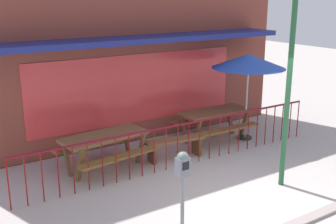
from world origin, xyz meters
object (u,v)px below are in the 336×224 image
patio_umbrella (249,62)px  picnic_table_right (215,117)px  picnic_table_left (104,142)px  patio_bench (175,144)px  street_lamp (291,51)px  parking_meter_near (183,175)px

patio_umbrella → picnic_table_right: bearing=154.2°
picnic_table_left → patio_umbrella: (3.86, -0.13, 1.39)m
patio_bench → street_lamp: size_ratio=0.35×
street_lamp → patio_bench: bearing=114.6°
patio_umbrella → patio_bench: patio_umbrella is taller
picnic_table_left → patio_umbrella: 4.10m
picnic_table_right → patio_umbrella: size_ratio=0.83×
patio_bench → picnic_table_left: bearing=168.9°
picnic_table_left → picnic_table_right: (3.12, 0.22, 0.00)m
picnic_table_left → patio_bench: bearing=-11.1°
picnic_table_left → parking_meter_near: bearing=-94.4°
patio_umbrella → parking_meter_near: 5.23m
picnic_table_left → picnic_table_right: bearing=4.0°
patio_umbrella → parking_meter_near: bearing=-142.8°
picnic_table_left → patio_bench: size_ratio=1.37×
picnic_table_left → street_lamp: 4.15m
picnic_table_right → patio_umbrella: (0.73, -0.35, 1.39)m
patio_umbrella → street_lamp: (-1.26, -2.41, 0.63)m
patio_umbrella → patio_bench: size_ratio=1.53×
picnic_table_right → patio_umbrella: bearing=-25.8°
parking_meter_near → street_lamp: street_lamp is taller
picnic_table_left → parking_meter_near: parking_meter_near is taller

